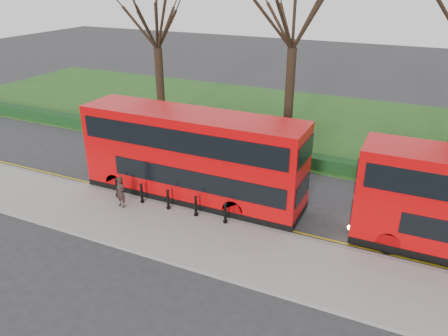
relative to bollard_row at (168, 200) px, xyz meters
The scene contains 12 objects.
ground 1.55m from the bollard_row, 73.10° to the left, with size 120.00×120.00×0.00m, color #28282B.
pavement 1.79m from the bollard_row, 76.04° to the right, with size 60.00×4.00×0.15m, color gray.
kerb 0.79m from the bollard_row, 40.47° to the left, with size 60.00×0.25×0.16m, color slate.
grass_verge 16.37m from the bollard_row, 88.56° to the left, with size 60.00×18.00×0.06m, color #1E4717.
hedge 8.16m from the bollard_row, 87.12° to the left, with size 60.00×0.90×0.80m, color black.
yellow_line_outer 1.00m from the bollard_row, 57.74° to the left, with size 60.00×0.10×0.01m, color yellow.
yellow_line_inner 1.14m from the bollard_row, 64.24° to the left, with size 60.00×0.10×0.01m, color yellow.
tree_left 15.34m from the bollard_row, 123.77° to the left, with size 6.74×6.74×10.53m.
tree_mid 14.03m from the bollard_row, 78.01° to the left, with size 7.52×7.52×11.75m.
bollard_row is the anchor object (origin of this frame).
bus_lead 2.46m from the bollard_row, 77.47° to the left, with size 11.51×2.64×4.58m.
pedestrian 2.37m from the bollard_row, 160.47° to the right, with size 0.58×0.38×1.59m, color black.
Camera 1 is at (10.02, -17.14, 10.77)m, focal length 35.00 mm.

